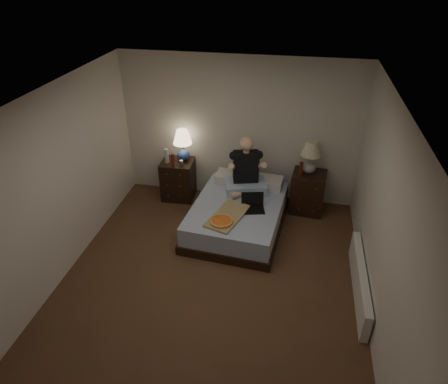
% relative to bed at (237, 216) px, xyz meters
% --- Properties ---
extents(floor, '(4.00, 4.50, 0.00)m').
position_rel_bed_xyz_m(floor, '(-0.15, -1.24, -0.22)').
color(floor, brown).
rests_on(floor, ground).
extents(ceiling, '(4.00, 4.50, 0.00)m').
position_rel_bed_xyz_m(ceiling, '(-0.15, -1.24, 2.28)').
color(ceiling, white).
rests_on(ceiling, ground).
extents(wall_back, '(4.00, 0.00, 2.50)m').
position_rel_bed_xyz_m(wall_back, '(-0.15, 1.01, 1.03)').
color(wall_back, white).
rests_on(wall_back, ground).
extents(wall_front, '(4.00, 0.00, 2.50)m').
position_rel_bed_xyz_m(wall_front, '(-0.15, -3.49, 1.03)').
color(wall_front, white).
rests_on(wall_front, ground).
extents(wall_left, '(0.00, 4.50, 2.50)m').
position_rel_bed_xyz_m(wall_left, '(-2.15, -1.24, 1.03)').
color(wall_left, white).
rests_on(wall_left, ground).
extents(wall_right, '(0.00, 4.50, 2.50)m').
position_rel_bed_xyz_m(wall_right, '(1.85, -1.24, 1.03)').
color(wall_right, white).
rests_on(wall_right, ground).
extents(bed, '(1.49, 1.90, 0.45)m').
position_rel_bed_xyz_m(bed, '(0.00, 0.00, 0.00)').
color(bed, '#5373A6').
rests_on(bed, floor).
extents(nightstand_left, '(0.56, 0.51, 0.71)m').
position_rel_bed_xyz_m(nightstand_left, '(-1.19, 0.73, 0.13)').
color(nightstand_left, black).
rests_on(nightstand_left, floor).
extents(nightstand_right, '(0.59, 0.54, 0.71)m').
position_rel_bed_xyz_m(nightstand_right, '(1.08, 0.73, 0.13)').
color(nightstand_right, black).
rests_on(nightstand_right, floor).
extents(lamp_left, '(0.34, 0.34, 0.56)m').
position_rel_bed_xyz_m(lamp_left, '(-1.09, 0.81, 0.77)').
color(lamp_left, '#294698').
rests_on(lamp_left, nightstand_left).
extents(lamp_right, '(0.36, 0.36, 0.56)m').
position_rel_bed_xyz_m(lamp_right, '(1.05, 0.76, 0.76)').
color(lamp_right, '#989890').
rests_on(lamp_right, nightstand_right).
extents(water_bottle, '(0.07, 0.07, 0.25)m').
position_rel_bed_xyz_m(water_bottle, '(-1.35, 0.67, 0.61)').
color(water_bottle, silver).
rests_on(water_bottle, nightstand_left).
extents(soda_can, '(0.07, 0.07, 0.10)m').
position_rel_bed_xyz_m(soda_can, '(-1.07, 0.60, 0.54)').
color(soda_can, '#A6A5A1').
rests_on(soda_can, nightstand_left).
extents(beer_bottle_left, '(0.06, 0.06, 0.23)m').
position_rel_bed_xyz_m(beer_bottle_left, '(-1.20, 0.54, 0.60)').
color(beer_bottle_left, '#581D0C').
rests_on(beer_bottle_left, nightstand_left).
extents(beer_bottle_right, '(0.06, 0.06, 0.23)m').
position_rel_bed_xyz_m(beer_bottle_right, '(0.92, 0.65, 0.60)').
color(beer_bottle_right, '#4F1C0B').
rests_on(beer_bottle_right, nightstand_right).
extents(person, '(0.77, 0.67, 0.93)m').
position_rel_bed_xyz_m(person, '(0.06, 0.44, 0.69)').
color(person, black).
rests_on(person, bed).
extents(laptop, '(0.40, 0.35, 0.24)m').
position_rel_bed_xyz_m(laptop, '(0.26, -0.13, 0.34)').
color(laptop, black).
rests_on(laptop, bed).
extents(pizza_box, '(0.61, 0.85, 0.08)m').
position_rel_bed_xyz_m(pizza_box, '(-0.15, -0.57, 0.26)').
color(pizza_box, tan).
rests_on(pizza_box, bed).
extents(radiator, '(0.10, 1.60, 0.40)m').
position_rel_bed_xyz_m(radiator, '(1.78, -1.13, -0.02)').
color(radiator, silver).
rests_on(radiator, floor).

